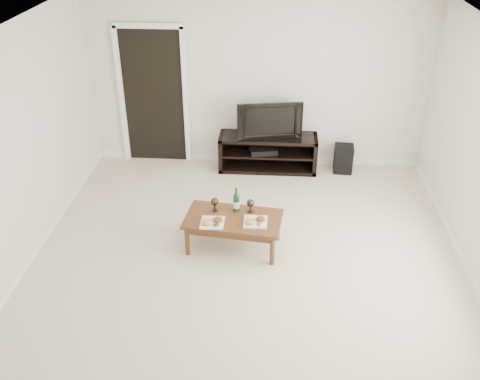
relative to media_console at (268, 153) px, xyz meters
The scene contains 14 objects.
floor 2.52m from the media_console, 94.41° to the right, with size 5.50×5.50×0.00m, color beige.
back_wall 1.08m from the media_console, 124.95° to the left, with size 5.00×0.04×2.60m, color silver.
ceiling 3.43m from the media_console, 94.41° to the right, with size 5.00×5.50×0.04m, color white.
doorway 1.91m from the media_console, behind, with size 0.90×0.02×2.05m, color black.
media_console is the anchor object (origin of this frame).
television 0.55m from the media_console, ahead, with size 0.96×0.13×0.55m, color black.
av_receiver 0.09m from the media_console, behind, with size 0.40×0.30×0.08m, color black.
subwoofer 1.15m from the media_console, ahead, with size 0.28×0.28×0.42m, color black.
coffee_table 2.10m from the media_console, 99.91° to the right, with size 1.13×0.61×0.42m, color #5B3119.
plate_left 2.29m from the media_console, 105.03° to the right, with size 0.27×0.27×0.07m, color white.
plate_right 2.16m from the media_console, 92.60° to the right, with size 0.27×0.27×0.07m, color white.
wine_bottle 1.96m from the media_console, 100.00° to the right, with size 0.07×0.07×0.35m, color #103B16.
goblet_left 2.02m from the media_console, 107.20° to the right, with size 0.09×0.09×0.17m, color #31251B, non-canonical shape.
goblet_right 1.95m from the media_console, 94.99° to the right, with size 0.09×0.09×0.17m, color #31251B, non-canonical shape.
Camera 1 is at (0.27, -4.82, 3.83)m, focal length 40.00 mm.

